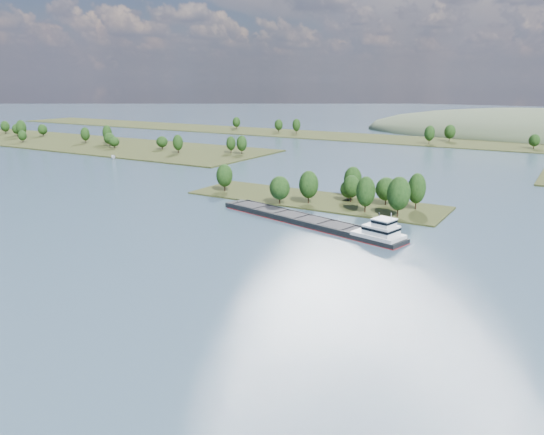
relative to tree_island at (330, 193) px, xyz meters
The scene contains 6 objects.
ground 59.17m from the tree_island, 97.18° to the right, with size 1800.00×1800.00×0.00m, color #395364.
tree_island is the anchor object (origin of this frame).
left_bank 249.97m from the tree_island, 160.95° to the left, with size 300.00×80.00×15.21m.
back_shoreline 221.34m from the tree_island, 89.93° to the left, with size 900.00×60.00×14.53m.
cargo_barge 32.64m from the tree_island, 71.70° to the right, with size 71.41×25.55×9.67m.
motorboat 161.10m from the tree_island, 166.08° to the left, with size 2.37×6.29×2.43m, color white.
Camera 1 is at (88.39, 0.69, 45.52)m, focal length 35.00 mm.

